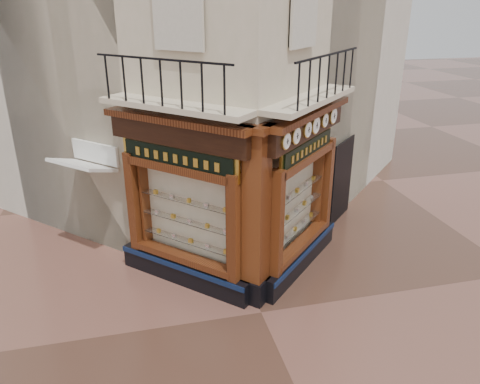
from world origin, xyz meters
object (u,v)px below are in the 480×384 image
object	(u,v)px
clock_c	(307,130)
signboard_left	(177,158)
clock_e	(325,120)
clock_a	(286,141)
clock_d	(316,125)
clock_b	(296,136)
clock_f	(333,116)
corner_pilaster	(256,220)
awning	(94,255)
signboard_right	(308,148)

from	to	relation	value
clock_c	signboard_left	size ratio (longest dim) A/B	0.17
clock_e	signboard_left	distance (m)	3.51
clock_a	clock_d	xyz separation A→B (m)	(1.04, 1.04, 0.00)
clock_b	clock_e	distance (m)	1.54
clock_d	clock_f	world-z (taller)	clock_d
clock_c	clock_e	size ratio (longest dim) A/B	1.06
corner_pilaster	clock_e	size ratio (longest dim) A/B	11.59
clock_a	corner_pilaster	bearing A→B (deg)	132.31
clock_e	signboard_left	size ratio (longest dim) A/B	0.16
clock_b	clock_e	world-z (taller)	clock_b
corner_pilaster	clock_d	distance (m)	2.54
clock_e	awning	xyz separation A→B (m)	(-5.58, 1.50, -3.62)
corner_pilaster	clock_c	distance (m)	2.23
awning	clock_f	bearing A→B (deg)	-145.63
clock_c	clock_e	xyz separation A→B (m)	(0.69, 0.69, 0.00)
signboard_left	signboard_right	bearing A→B (deg)	-135.00
clock_c	clock_b	bearing A→B (deg)	180.00
signboard_right	clock_f	bearing A→B (deg)	-5.39
clock_f	signboard_left	distance (m)	3.94
clock_c	signboard_right	size ratio (longest dim) A/B	0.19
clock_f	awning	bearing A→B (deg)	124.37
clock_e	clock_f	xyz separation A→B (m)	(0.38, 0.38, 0.00)
clock_a	awning	bearing A→B (deg)	100.07
corner_pilaster	clock_f	xyz separation A→B (m)	(2.37, 1.76, 1.67)
clock_b	clock_c	size ratio (longest dim) A/B	1.02
signboard_left	clock_e	bearing A→B (deg)	-128.83
corner_pilaster	clock_f	distance (m)	3.39
clock_a	clock_e	bearing A→B (deg)	0.00
clock_e	corner_pilaster	bearing A→B (deg)	169.86
clock_e	clock_d	bearing A→B (deg)	-180.00
signboard_left	corner_pilaster	bearing A→B (deg)	-169.75
clock_e	signboard_right	world-z (taller)	clock_e
clock_e	signboard_right	distance (m)	0.83
clock_a	signboard_right	size ratio (longest dim) A/B	0.18
clock_e	signboard_left	xyz separation A→B (m)	(-3.45, -0.37, -0.52)
clock_f	signboard_right	world-z (taller)	clock_f
clock_a	signboard_right	world-z (taller)	clock_a
clock_d	clock_c	bearing A→B (deg)	-180.00
clock_a	signboard_left	size ratio (longest dim) A/B	0.16
corner_pilaster	signboard_left	bearing A→B (deg)	100.25
clock_f	awning	xyz separation A→B (m)	(-5.96, 1.12, -3.62)
clock_f	clock_c	bearing A→B (deg)	-180.00
corner_pilaster	awning	size ratio (longest dim) A/B	2.61
corner_pilaster	clock_f	size ratio (longest dim) A/B	9.86
corner_pilaster	signboard_left	distance (m)	2.12
corner_pilaster	clock_e	world-z (taller)	corner_pilaster
signboard_left	signboard_right	xyz separation A→B (m)	(2.92, 0.00, 0.00)
clock_d	clock_e	size ratio (longest dim) A/B	1.19
clock_a	awning	world-z (taller)	clock_a
clock_d	awning	xyz separation A→B (m)	(-5.20, 1.87, -3.62)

